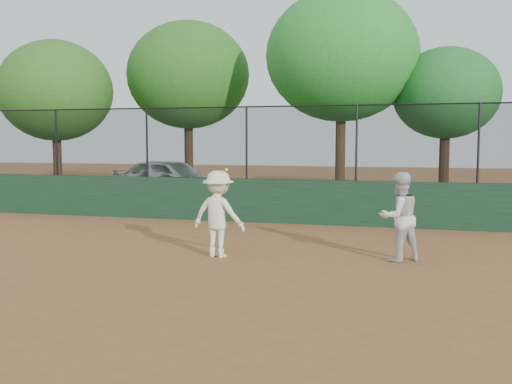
% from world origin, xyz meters
% --- Properties ---
extents(ground, '(80.00, 80.00, 0.00)m').
position_xyz_m(ground, '(0.00, 0.00, 0.00)').
color(ground, brown).
rests_on(ground, ground).
extents(back_wall, '(26.00, 0.20, 1.20)m').
position_xyz_m(back_wall, '(0.00, 6.00, 0.60)').
color(back_wall, '#1A3A23').
rests_on(back_wall, ground).
extents(grass_strip, '(36.00, 12.00, 0.01)m').
position_xyz_m(grass_strip, '(0.00, 12.00, 0.00)').
color(grass_strip, '#2A4816').
rests_on(grass_strip, ground).
extents(parked_car, '(5.00, 2.96, 1.60)m').
position_xyz_m(parked_car, '(-4.81, 10.63, 0.80)').
color(parked_car, silver).
rests_on(parked_car, ground).
extents(player_second, '(1.03, 0.98, 1.68)m').
position_xyz_m(player_second, '(3.70, 1.79, 0.84)').
color(player_second, silver).
rests_on(player_second, ground).
extents(player_main, '(1.18, 0.80, 1.75)m').
position_xyz_m(player_main, '(0.30, 1.25, 0.84)').
color(player_main, '#EFECCB').
rests_on(player_main, ground).
extents(fence_assembly, '(26.00, 0.06, 2.00)m').
position_xyz_m(fence_assembly, '(-0.03, 6.00, 2.24)').
color(fence_assembly, black).
rests_on(fence_assembly, back_wall).
extents(tree_0, '(4.62, 4.20, 6.23)m').
position_xyz_m(tree_0, '(-9.87, 10.96, 4.22)').
color(tree_0, '#432A18').
rests_on(tree_0, ground).
extents(tree_1, '(5.06, 4.60, 7.10)m').
position_xyz_m(tree_1, '(-5.00, 12.97, 4.90)').
color(tree_1, '#3D2A15').
rests_on(tree_1, ground).
extents(tree_2, '(5.39, 4.90, 7.57)m').
position_xyz_m(tree_2, '(1.44, 11.39, 5.23)').
color(tree_2, '#49311A').
rests_on(tree_2, ground).
extents(tree_3, '(3.65, 3.31, 5.46)m').
position_xyz_m(tree_3, '(5.01, 11.76, 3.86)').
color(tree_3, '#392213').
rests_on(tree_3, ground).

